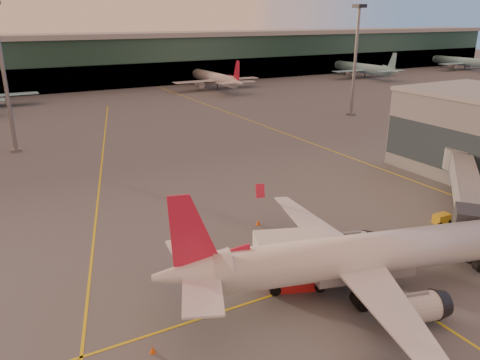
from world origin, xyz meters
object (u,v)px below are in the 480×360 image
catering_truck (292,257)px  pushback_tug (478,251)px  gpu_cart (442,219)px  main_airplane (360,257)px

catering_truck → pushback_tug: size_ratio=1.79×
gpu_cart → pushback_tug: size_ratio=0.51×
gpu_cart → pushback_tug: pushback_tug is taller
catering_truck → gpu_cart: bearing=27.2°
catering_truck → pushback_tug: (19.34, -4.81, -2.10)m
gpu_cart → pushback_tug: 8.31m
pushback_tug → gpu_cart: bearing=52.4°
main_airplane → pushback_tug: (14.76, -1.19, -2.66)m
gpu_cart → catering_truck: bearing=-171.5°
main_airplane → gpu_cart: size_ratio=17.10×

